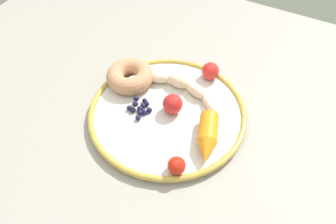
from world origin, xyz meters
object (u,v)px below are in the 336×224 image
at_px(plate, 168,113).
at_px(carrot_orange, 207,138).
at_px(blueberry_pile, 140,107).
at_px(tomato_near, 210,71).
at_px(tomato_far, 173,104).
at_px(dining_table, 174,130).
at_px(tomato_mid, 177,166).
at_px(donut, 130,76).
at_px(banana, 177,85).

relative_size(plate, carrot_orange, 2.91).
bearing_deg(blueberry_pile, tomato_near, 60.96).
xyz_separation_m(blueberry_pile, tomato_near, (0.08, 0.15, 0.01)).
distance_m(blueberry_pile, tomato_far, 0.07).
xyz_separation_m(dining_table, tomato_mid, (0.08, -0.14, 0.11)).
distance_m(plate, tomato_far, 0.02).
height_order(dining_table, donut, donut).
distance_m(dining_table, tomato_near, 0.16).
bearing_deg(blueberry_pile, donut, 135.46).
xyz_separation_m(tomato_near, tomato_far, (-0.03, -0.12, 0.00)).
height_order(carrot_orange, tomato_near, tomato_near).
distance_m(dining_table, donut, 0.16).
bearing_deg(tomato_mid, tomato_near, 100.23).
bearing_deg(blueberry_pile, plate, 22.73).
height_order(dining_table, tomato_far, tomato_far).
distance_m(plate, tomato_mid, 0.14).
relative_size(banana, tomato_near, 5.73).
bearing_deg(dining_table, blueberry_pile, -133.84).
height_order(banana, donut, donut).
bearing_deg(tomato_near, carrot_orange, -68.01).
bearing_deg(tomato_far, tomato_near, 77.95).
height_order(donut, tomato_mid, donut).
height_order(dining_table, plate, plate).
relative_size(blueberry_pile, tomato_far, 1.40).
xyz_separation_m(donut, tomato_near, (0.14, 0.09, 0.00)).
bearing_deg(tomato_mid, blueberry_pile, 145.35).
relative_size(dining_table, banana, 5.60).
xyz_separation_m(donut, tomato_far, (0.12, -0.03, 0.00)).
relative_size(dining_table, carrot_orange, 11.22).
bearing_deg(donut, tomato_far, -13.79).
xyz_separation_m(dining_table, carrot_orange, (0.10, -0.06, 0.11)).
distance_m(dining_table, tomato_mid, 0.20).
relative_size(banana, donut, 2.17).
bearing_deg(tomato_far, banana, 109.35).
relative_size(donut, tomato_far, 2.51).
bearing_deg(banana, donut, -163.26).
height_order(dining_table, carrot_orange, carrot_orange).
distance_m(carrot_orange, tomato_far, 0.10).
bearing_deg(carrot_orange, tomato_mid, -106.48).
xyz_separation_m(blueberry_pile, tomato_far, (0.06, 0.03, 0.01)).
bearing_deg(dining_table, tomato_near, 71.20).
distance_m(plate, donut, 0.12).
bearing_deg(banana, plate, -77.85).
bearing_deg(dining_table, plate, -87.52).
distance_m(carrot_orange, blueberry_pile, 0.15).
xyz_separation_m(carrot_orange, donut, (-0.21, 0.07, 0.00)).
xyz_separation_m(tomato_mid, tomato_far, (-0.07, 0.12, 0.00)).
height_order(plate, donut, donut).
height_order(donut, blueberry_pile, donut).
distance_m(donut, tomato_near, 0.17).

